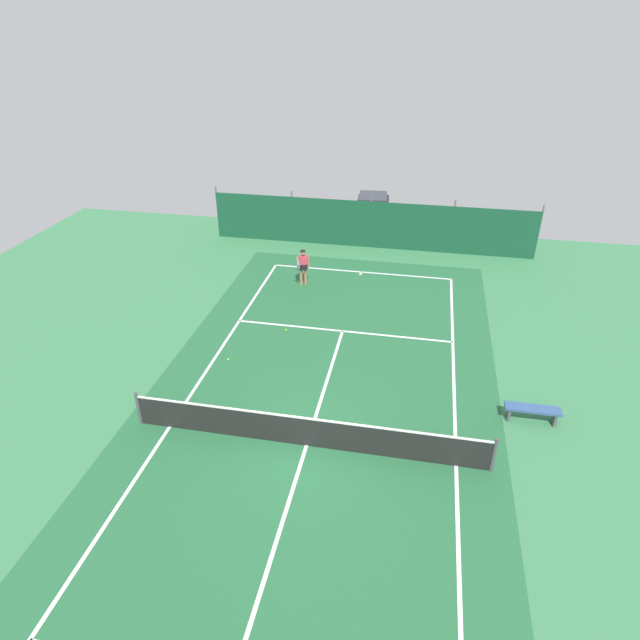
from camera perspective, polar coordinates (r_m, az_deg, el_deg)
name	(u,v)px	position (r m, az deg, el deg)	size (l,w,h in m)	color
ground_plane	(307,445)	(15.81, -1.40, -12.90)	(36.00, 36.00, 0.00)	#387A4C
court_surface	(307,445)	(15.81, -1.40, -12.89)	(11.02, 26.60, 0.01)	#236038
tennis_net	(306,431)	(15.47, -1.42, -11.50)	(10.12, 0.10, 1.10)	black
back_fence	(371,231)	(28.85, 5.29, 9.15)	(16.30, 0.98, 2.70)	#14472D
tennis_player	(303,265)	(24.03, -1.78, 5.72)	(0.57, 0.82, 1.64)	#9E7051
tennis_ball_near_player	(228,359)	(19.44, -9.51, -4.06)	(0.07, 0.07, 0.07)	#CCDB33
tennis_ball_midcourt	(286,330)	(20.93, -3.56, -1.04)	(0.07, 0.07, 0.07)	#CCDB33
parked_car	(372,210)	(31.60, 5.45, 11.31)	(2.24, 4.31, 1.68)	black
courtside_bench	(532,411)	(17.53, 21.20, -8.78)	(1.60, 0.40, 0.49)	#335184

